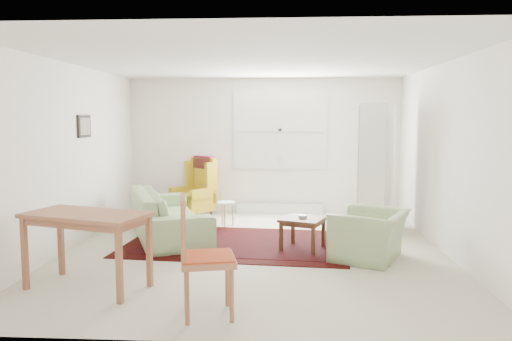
# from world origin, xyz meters

# --- Properties ---
(room) EXTENTS (5.04, 5.54, 2.51)m
(room) POSITION_xyz_m (0.02, 0.21, 1.26)
(room) COLOR beige
(room) RESTS_ON ground
(rug) EXTENTS (3.24, 2.24, 0.03)m
(rug) POSITION_xyz_m (-0.27, 0.36, 0.02)
(rug) COLOR black
(rug) RESTS_ON ground
(sofa) EXTENTS (1.73, 2.52, 0.95)m
(sofa) POSITION_xyz_m (-1.36, 0.80, 0.47)
(sofa) COLOR #8BA66F
(sofa) RESTS_ON ground
(armchair) EXTENTS (1.15, 1.20, 0.74)m
(armchair) POSITION_xyz_m (1.47, -0.30, 0.37)
(armchair) COLOR #8BA66F
(armchair) RESTS_ON ground
(wingback_chair) EXTENTS (0.89, 0.90, 1.07)m
(wingback_chair) POSITION_xyz_m (-1.27, 2.35, 0.54)
(wingback_chair) COLOR gold
(wingback_chair) RESTS_ON ground
(coffee_table) EXTENTS (0.69, 0.69, 0.44)m
(coffee_table) POSITION_xyz_m (0.64, 0.12, 0.22)
(coffee_table) COLOR #462515
(coffee_table) RESTS_ON ground
(stool) EXTENTS (0.38, 0.38, 0.40)m
(stool) POSITION_xyz_m (-0.56, 1.55, 0.20)
(stool) COLOR white
(stool) RESTS_ON ground
(cabinet) EXTENTS (0.69, 0.90, 1.99)m
(cabinet) POSITION_xyz_m (1.86, 1.46, 0.99)
(cabinet) COLOR white
(cabinet) RESTS_ON ground
(desk) EXTENTS (1.39, 0.97, 0.80)m
(desk) POSITION_xyz_m (-1.64, -1.56, 0.40)
(desk) COLOR #995E3D
(desk) RESTS_ON ground
(desk_chair) EXTENTS (0.56, 0.56, 1.08)m
(desk_chair) POSITION_xyz_m (-0.28, -2.20, 0.54)
(desk_chair) COLOR #995E3D
(desk_chair) RESTS_ON ground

